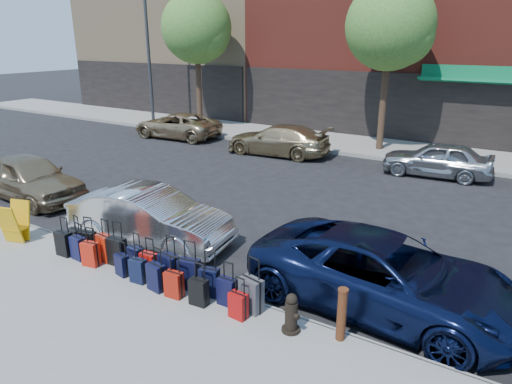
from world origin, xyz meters
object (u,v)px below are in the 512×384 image
Objects in this scene: suitcase_front_5 at (149,265)px; display_rack at (15,223)px; tree_left at (199,30)px; car_far_2 at (437,159)px; bollard at (342,314)px; car_near_0 at (29,178)px; car_far_0 at (177,125)px; fire_hydrant at (291,314)px; tree_center at (393,28)px; car_far_1 at (278,140)px; car_near_2 at (384,274)px; car_near_1 at (150,217)px; streetlight at (151,44)px.

display_rack reaches higher than suitcase_front_5.
car_far_2 is (13.40, -2.72, -4.74)m from tree_left.
bollard is 0.22× the size of car_near_0.
car_near_0 reaches higher than bollard.
car_far_0 is at bearing 16.61° from car_near_0.
tree_center is at bearing 121.66° from fire_hydrant.
bollard is 0.97× the size of display_rack.
bollard is at bearing -95.79° from car_near_0.
car_far_1 is at bearing -19.43° from car_near_0.
car_near_0 is at bearing -122.13° from tree_center.
fire_hydrant is at bearing -5.35° from car_far_2.
car_far_2 is at bearing 110.21° from fire_hydrant.
display_rack is 0.23× the size of car_near_0.
tree_left reaches higher than bollard.
tree_left is 1.38× the size of car_near_2.
fire_hydrant is 13.31m from car_far_1.
display_rack is 11.87m from car_far_1.
car_near_2 is at bearing 81.08° from bollard.
display_rack is at bearing -68.93° from tree_left.
display_rack is at bearing 118.11° from car_near_1.
car_far_2 is at bearing 87.23° from car_far_1.
streetlight reaches higher than display_rack.
car_near_1 is at bearing -31.33° from car_far_2.
suitcase_front_5 is 2.11m from car_near_1.
car_far_0 is at bearing -82.89° from tree_left.
display_rack is at bearing -37.53° from car_far_2.
tree_center is at bearing -17.31° from car_near_1.
suitcase_front_5 is 1.20× the size of fire_hydrant.
car_near_2 reaches higher than car_far_2.
car_far_1 is (-1.77, 9.86, -0.03)m from car_near_1.
suitcase_front_5 is 3.49m from fire_hydrant.
car_near_1 is (11.34, -12.11, -3.95)m from streetlight.
car_far_0 is at bearing 158.12° from fire_hydrant.
car_far_2 reaches higher than car_far_0.
tree_center is 13.48m from streetlight.
car_far_1 is at bearing 82.11° from car_far_0.
car_near_0 is (-10.62, 2.02, 0.25)m from fire_hydrant.
tree_left reaches higher than car_far_0.
display_rack reaches higher than fire_hydrant.
streetlight is 2.02× the size of car_far_2.
streetlight is at bearing 141.67° from bollard.
car_far_2 is (10.70, 9.70, -0.06)m from car_near_0.
car_near_1 is at bearing -90.82° from car_near_0.
car_near_1 is at bearing 20.63° from display_rack.
car_near_2 is at bearing -41.30° from tree_left.
streetlight is at bearing -177.02° from tree_center.
bollard is (14.14, -14.20, -4.76)m from tree_left.
car_far_1 is (-3.88, -2.95, -4.73)m from tree_center.
car_near_1 is 11.26m from car_far_2.
tree_center is 1.38× the size of car_near_2.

